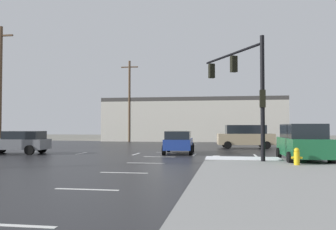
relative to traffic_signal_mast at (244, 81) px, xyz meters
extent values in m
plane|color=slate|center=(-5.13, 3.78, -4.48)|extent=(120.00, 120.00, 0.00)
cube|color=#232326|center=(-5.13, 3.78, -4.47)|extent=(44.00, 44.00, 0.02)
cube|color=white|center=(-0.13, -0.22, -4.31)|extent=(4.00, 1.60, 0.06)
cube|color=silver|center=(-5.13, -14.22, -4.46)|extent=(2.00, 0.15, 0.01)
cube|color=silver|center=(-5.13, -10.22, -4.46)|extent=(2.00, 0.15, 0.01)
cube|color=silver|center=(-5.13, -6.22, -4.46)|extent=(2.00, 0.15, 0.01)
cube|color=silver|center=(-5.13, -2.22, -4.46)|extent=(2.00, 0.15, 0.01)
cube|color=silver|center=(-5.13, 1.78, -4.46)|extent=(2.00, 0.15, 0.01)
cube|color=silver|center=(-5.13, 5.78, -4.46)|extent=(2.00, 0.15, 0.01)
cube|color=silver|center=(-5.13, 9.78, -4.46)|extent=(2.00, 0.15, 0.01)
cube|color=silver|center=(-5.13, 13.78, -4.46)|extent=(2.00, 0.15, 0.01)
cube|color=silver|center=(-5.13, 17.78, -4.46)|extent=(2.00, 0.15, 0.01)
cube|color=silver|center=(-5.13, 21.78, -4.46)|extent=(2.00, 0.15, 0.01)
cube|color=silver|center=(-15.13, 3.78, -4.46)|extent=(0.15, 2.00, 0.01)
cube|color=silver|center=(-11.13, 3.78, -4.46)|extent=(0.15, 2.00, 0.01)
cube|color=silver|center=(-7.13, 3.78, -4.46)|extent=(0.15, 2.00, 0.01)
cube|color=silver|center=(-3.13, 3.78, -4.46)|extent=(0.15, 2.00, 0.01)
cube|color=silver|center=(0.87, 3.78, -4.46)|extent=(0.15, 2.00, 0.01)
cube|color=silver|center=(4.87, 3.78, -4.46)|extent=(0.15, 2.00, 0.01)
cube|color=silver|center=(-1.63, -0.22, -4.46)|extent=(0.45, 7.00, 0.01)
cylinder|color=black|center=(0.85, -1.49, -1.10)|extent=(0.22, 0.22, 6.48)
cylinder|color=black|center=(-0.70, 1.22, 1.74)|extent=(3.22, 5.51, 0.14)
cube|color=black|center=(-0.54, 0.95, 1.11)|extent=(0.45, 0.42, 0.95)
sphere|color=red|center=(-0.62, 1.09, 1.40)|extent=(0.20, 0.20, 0.20)
cube|color=black|center=(-1.94, 3.40, 1.11)|extent=(0.45, 0.42, 0.95)
sphere|color=red|center=(-2.02, 3.54, 1.40)|extent=(0.20, 0.20, 0.20)
cube|color=black|center=(0.85, -1.49, -1.14)|extent=(0.28, 0.36, 0.90)
cylinder|color=gold|center=(2.20, -3.14, -4.04)|extent=(0.26, 0.26, 0.60)
sphere|color=gold|center=(2.20, -3.14, -3.67)|extent=(0.25, 0.25, 0.25)
cylinder|color=gold|center=(2.02, -3.14, -4.01)|extent=(0.12, 0.11, 0.11)
cylinder|color=gold|center=(2.38, -3.14, -4.01)|extent=(0.12, 0.11, 0.11)
cube|color=beige|center=(-5.27, 27.99, -1.92)|extent=(23.31, 8.00, 5.12)
cube|color=#3F3D3A|center=(-5.27, 27.99, 0.89)|extent=(23.31, 8.00, 0.50)
cube|color=navy|center=(-4.30, 4.81, -3.78)|extent=(2.05, 4.59, 0.70)
cube|color=black|center=(-4.26, 4.13, -3.16)|extent=(1.79, 2.56, 0.55)
cylinder|color=black|center=(-5.28, 6.28, -4.13)|extent=(0.26, 0.67, 0.66)
cylinder|color=black|center=(-3.49, 6.38, -4.13)|extent=(0.26, 0.67, 0.66)
cylinder|color=black|center=(-5.12, 3.23, -4.13)|extent=(0.26, 0.67, 0.66)
cylinder|color=black|center=(-3.32, 3.33, -4.13)|extent=(0.26, 0.67, 0.66)
sphere|color=white|center=(-5.00, 6.97, -3.78)|extent=(0.18, 0.18, 0.18)
sphere|color=white|center=(-3.85, 7.04, -3.78)|extent=(0.18, 0.18, 0.18)
cube|color=tan|center=(0.64, 11.67, -3.66)|extent=(4.97, 2.42, 0.95)
cube|color=black|center=(0.64, 11.67, -2.81)|extent=(3.52, 2.12, 0.75)
cylinder|color=black|center=(2.17, 12.80, -4.13)|extent=(0.68, 0.28, 0.66)
cylinder|color=black|center=(2.36, 10.86, -4.13)|extent=(0.68, 0.28, 0.66)
cylinder|color=black|center=(-1.08, 12.48, -4.13)|extent=(0.68, 0.28, 0.66)
cylinder|color=black|center=(-0.89, 10.54, -4.13)|extent=(0.68, 0.28, 0.66)
sphere|color=white|center=(2.91, 12.53, -3.66)|extent=(0.18, 0.18, 0.18)
sphere|color=white|center=(3.04, 11.28, -3.66)|extent=(0.18, 0.18, 0.18)
cube|color=slate|center=(-15.49, 2.59, -3.78)|extent=(4.57, 1.99, 0.70)
cube|color=black|center=(-14.82, 2.62, -3.16)|extent=(2.54, 1.76, 0.55)
cylinder|color=black|center=(-17.06, 3.42, -4.13)|extent=(0.67, 0.25, 0.66)
cylinder|color=black|center=(-13.92, 1.76, -4.13)|extent=(0.67, 0.25, 0.66)
cylinder|color=black|center=(-14.00, 3.55, -4.13)|extent=(0.67, 0.25, 0.66)
cube|color=#195933|center=(3.02, -0.34, -3.66)|extent=(2.07, 4.85, 0.95)
cube|color=black|center=(3.02, -0.34, -2.81)|extent=(1.88, 3.40, 0.75)
cylinder|color=black|center=(2.01, 1.27, -4.13)|extent=(0.24, 0.67, 0.66)
cylinder|color=black|center=(3.96, 1.32, -4.13)|extent=(0.24, 0.67, 0.66)
cylinder|color=black|center=(2.09, -1.99, -4.13)|extent=(0.24, 0.67, 0.66)
cylinder|color=black|center=(4.04, -1.94, -4.13)|extent=(0.24, 0.67, 0.66)
sphere|color=white|center=(2.34, 2.00, -3.66)|extent=(0.18, 0.18, 0.18)
sphere|color=white|center=(3.59, 2.03, -3.66)|extent=(0.18, 0.18, 0.18)
cylinder|color=brown|center=(-20.11, 7.65, 0.79)|extent=(0.28, 0.28, 10.54)
cube|color=brown|center=(-20.11, 7.65, 5.26)|extent=(2.20, 0.14, 0.14)
cylinder|color=brown|center=(-13.17, 24.06, 0.68)|extent=(0.28, 0.28, 10.32)
cube|color=brown|center=(-13.17, 24.06, 5.04)|extent=(2.20, 0.14, 0.14)
camera|label=1|loc=(-0.99, -20.62, -2.58)|focal=38.80mm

